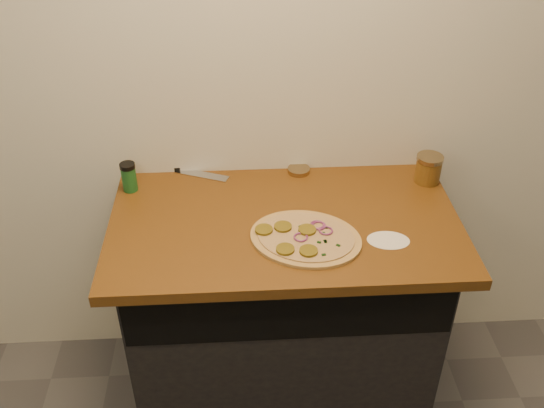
{
  "coord_description": "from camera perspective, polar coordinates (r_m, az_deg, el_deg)",
  "views": [
    {
      "loc": [
        -0.14,
        -0.25,
        2.13
      ],
      "look_at": [
        -0.04,
        1.44,
        0.95
      ],
      "focal_mm": 40.0,
      "sensor_mm": 36.0,
      "label": 1
    }
  ],
  "objects": [
    {
      "name": "salsa_jar",
      "position": [
        2.32,
        14.51,
        3.24
      ],
      "size": [
        0.1,
        0.1,
        0.11
      ],
      "color": "#A41A10",
      "rests_on": "countertop"
    },
    {
      "name": "countertop",
      "position": [
        2.09,
        1.19,
        -1.87
      ],
      "size": [
        1.2,
        0.7,
        0.04
      ],
      "primitive_type": "cube",
      "color": "brown",
      "rests_on": "cabinet"
    },
    {
      "name": "cabinet",
      "position": [
        2.4,
        1.01,
        -10.06
      ],
      "size": [
        1.1,
        0.6,
        0.86
      ],
      "primitive_type": "cube",
      "color": "black",
      "rests_on": "ground"
    },
    {
      "name": "mason_jar_lid",
      "position": [
        2.32,
        2.53,
        3.2
      ],
      "size": [
        0.11,
        0.11,
        0.02
      ],
      "primitive_type": "cylinder",
      "rotation": [
        0.0,
        0.0,
        -0.36
      ],
      "color": "#947C56",
      "rests_on": "countertop"
    },
    {
      "name": "spice_shaker",
      "position": [
        2.25,
        -13.32,
        2.5
      ],
      "size": [
        0.06,
        0.06,
        0.11
      ],
      "color": "#1C5822",
      "rests_on": "countertop"
    },
    {
      "name": "chefs_knife",
      "position": [
        2.35,
        -8.37,
        3.13
      ],
      "size": [
        0.3,
        0.15,
        0.02
      ],
      "color": "#B7BAC1",
      "rests_on": "countertop"
    },
    {
      "name": "pizza",
      "position": [
        1.98,
        3.11,
        -3.17
      ],
      "size": [
        0.46,
        0.46,
        0.02
      ],
      "color": "tan",
      "rests_on": "countertop"
    },
    {
      "name": "flour_spill",
      "position": [
        2.02,
        10.89,
        -3.37
      ],
      "size": [
        0.16,
        0.16,
        0.0
      ],
      "primitive_type": "cylinder",
      "rotation": [
        0.0,
        0.0,
        -0.11
      ],
      "color": "white",
      "rests_on": "countertop"
    }
  ]
}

